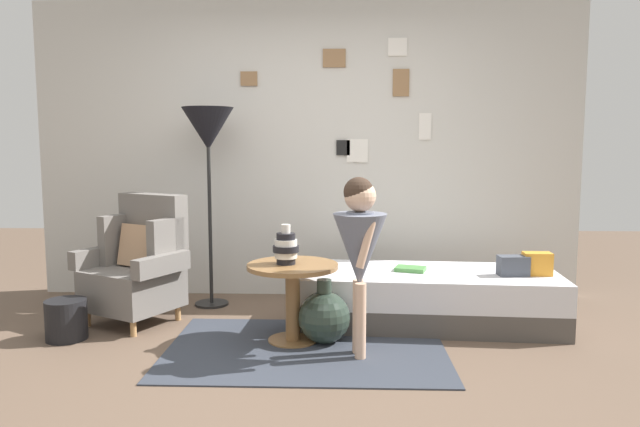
% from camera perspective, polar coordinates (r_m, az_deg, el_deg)
% --- Properties ---
extents(ground_plane, '(12.00, 12.00, 0.00)m').
position_cam_1_polar(ground_plane, '(3.60, -3.04, -15.36)').
color(ground_plane, brown).
extents(gallery_wall, '(4.80, 0.12, 2.60)m').
position_cam_1_polar(gallery_wall, '(5.28, -1.22, 6.14)').
color(gallery_wall, beige).
rests_on(gallery_wall, ground).
extents(rug, '(1.83, 1.27, 0.01)m').
position_cam_1_polar(rug, '(4.01, -1.34, -12.91)').
color(rug, '#333842').
rests_on(rug, ground).
extents(armchair, '(0.90, 0.82, 0.97)m').
position_cam_1_polar(armchair, '(4.72, -17.09, -4.75)').
color(armchair, tan).
rests_on(armchair, ground).
extents(daybed, '(1.95, 0.92, 0.40)m').
position_cam_1_polar(daybed, '(4.59, 10.49, -7.96)').
color(daybed, '#4C4742').
rests_on(daybed, ground).
extents(pillow_head, '(0.20, 0.12, 0.17)m').
position_cam_1_polar(pillow_head, '(4.61, 20.23, -4.58)').
color(pillow_head, orange).
rests_on(pillow_head, daybed).
extents(pillow_mid, '(0.22, 0.13, 0.15)m').
position_cam_1_polar(pillow_mid, '(4.54, 18.15, -4.81)').
color(pillow_mid, '#474C56').
rests_on(pillow_mid, daybed).
extents(side_table, '(0.62, 0.62, 0.55)m').
position_cam_1_polar(side_table, '(4.05, -2.65, -6.95)').
color(side_table, olive).
rests_on(side_table, ground).
extents(vase_striped, '(0.18, 0.18, 0.27)m').
position_cam_1_polar(vase_striped, '(4.00, -3.31, -3.32)').
color(vase_striped, black).
rests_on(vase_striped, side_table).
extents(floor_lamp, '(0.42, 0.42, 1.65)m').
position_cam_1_polar(floor_lamp, '(4.97, -10.75, 7.46)').
color(floor_lamp, black).
rests_on(floor_lamp, ground).
extents(person_child, '(0.34, 0.34, 1.15)m').
position_cam_1_polar(person_child, '(3.71, 3.86, -2.84)').
color(person_child, '#D8AD8E').
rests_on(person_child, ground).
extents(book_on_daybed, '(0.26, 0.22, 0.03)m').
position_cam_1_polar(book_on_daybed, '(4.53, 8.72, -5.31)').
color(book_on_daybed, '#4E8F47').
rests_on(book_on_daybed, daybed).
extents(demijohn_near, '(0.36, 0.36, 0.44)m').
position_cam_1_polar(demijohn_near, '(4.08, 0.40, -9.95)').
color(demijohn_near, '#2D3D33').
rests_on(demijohn_near, ground).
extents(magazine_basket, '(0.28, 0.28, 0.28)m').
position_cam_1_polar(magazine_basket, '(4.53, -23.30, -9.39)').
color(magazine_basket, black).
rests_on(magazine_basket, ground).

